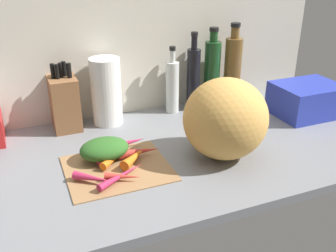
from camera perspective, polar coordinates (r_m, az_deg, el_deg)
name	(u,v)px	position (r cm, az deg, el deg)	size (l,w,h in cm)	color
ground_plane	(166,152)	(134.76, -0.30, -3.93)	(170.00, 80.00, 3.00)	slate
wall_back	(130,41)	(158.06, -5.70, 12.53)	(170.00, 3.00, 60.00)	beige
cutting_board	(118,168)	(122.89, -7.57, -6.23)	(32.47, 28.33, 0.80)	#997047
carrot_0	(121,175)	(115.91, -6.98, -7.36)	(2.33, 2.33, 17.70)	#B2264C
carrot_1	(94,178)	(115.47, -11.06, -7.72)	(2.64, 2.64, 13.06)	#B2264C
carrot_2	(136,156)	(124.63, -4.86, -4.49)	(3.42, 3.42, 14.19)	orange
carrot_3	(115,158)	(125.14, -7.99, -4.71)	(2.70, 2.70, 13.02)	orange
carrot_4	(140,152)	(127.37, -4.28, -3.83)	(3.21, 3.21, 13.94)	red
carrot_5	(124,144)	(132.53, -6.66, -2.65)	(3.52, 3.52, 16.03)	#B2264C
carrot_6	(123,177)	(115.28, -6.78, -7.53)	(2.35, 2.35, 10.84)	red
carrot_7	(112,154)	(127.09, -8.35, -4.20)	(2.89, 2.89, 12.16)	#B2264C
carrot_greens_pile	(105,149)	(126.21, -9.47, -3.48)	(16.13, 12.41, 6.83)	#2D6023
winter_squash	(225,119)	(125.14, 8.59, 1.07)	(28.00, 27.08, 27.04)	gold
knife_block	(64,102)	(150.88, -15.25, 3.45)	(10.08, 14.22, 25.98)	brown
paper_towel_roll	(106,92)	(151.01, -9.24, 5.12)	(11.77, 11.77, 26.44)	white
bottle_0	(172,86)	(160.74, 0.65, 6.03)	(5.59, 5.59, 28.23)	silver
bottle_1	(193,78)	(163.17, 3.81, 7.20)	(5.67, 5.67, 33.42)	black
bottle_2	(212,73)	(167.68, 6.60, 7.96)	(6.95, 6.95, 34.46)	#19421E
bottle_3	(232,70)	(170.44, 9.62, 8.26)	(7.46, 7.46, 35.98)	brown
dish_rack	(307,99)	(169.92, 20.07, 3.76)	(26.65, 21.14, 13.16)	#2838AD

